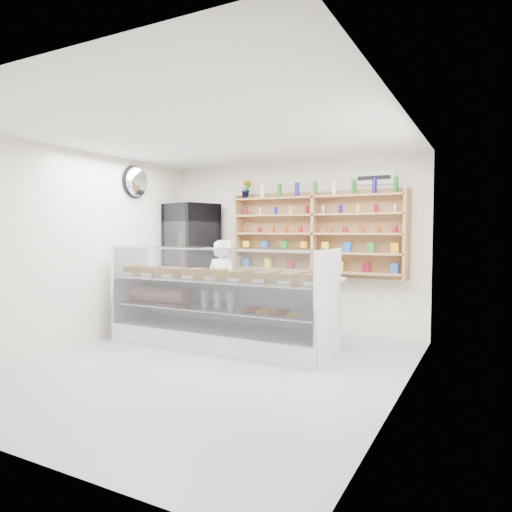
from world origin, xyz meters
The scene contains 8 objects.
room centered at (0.00, 0.00, 1.40)m, with size 5.00×5.00×5.00m.
display_counter centered at (-0.39, 0.91, 0.38)m, with size 3.26×0.97×1.42m.
shop_worker centered at (-0.79, 1.60, 0.75)m, with size 0.55×0.36×1.50m, color silver.
drinks_cooler centered at (-1.74, 2.11, 1.07)m, with size 0.94×0.92×2.12m.
wall_shelving centered at (0.50, 2.34, 1.59)m, with size 2.84×0.28×1.33m.
potted_plant centered at (-0.75, 2.34, 2.35)m, with size 0.18×0.14×0.32m, color #1E6626.
security_mirror centered at (-2.17, 1.20, 2.45)m, with size 0.15×0.50×0.50m, color silver.
wall_sign centered at (1.40, 2.47, 2.45)m, with size 0.62×0.03×0.20m, color white.
Camera 1 is at (3.05, -4.55, 1.64)m, focal length 32.00 mm.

